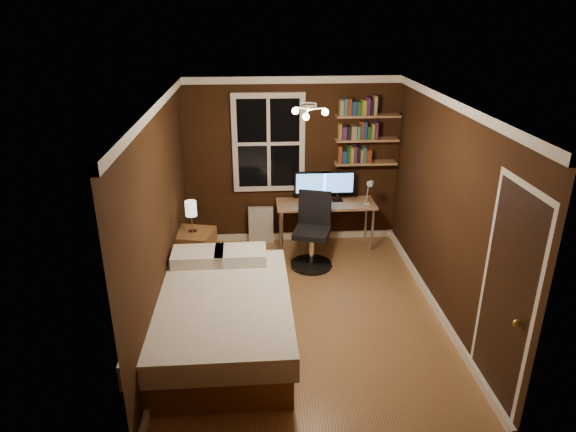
{
  "coord_description": "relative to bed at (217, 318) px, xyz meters",
  "views": [
    {
      "loc": [
        -0.56,
        -5.27,
        3.41
      ],
      "look_at": [
        -0.17,
        0.45,
        1.06
      ],
      "focal_mm": 32.0,
      "sensor_mm": 36.0,
      "label": 1
    }
  ],
  "objects": [
    {
      "name": "ceiling_fixture",
      "position": [
        1.0,
        0.46,
        2.09
      ],
      "size": [
        0.44,
        0.44,
        0.18
      ],
      "primitive_type": null,
      "color": "beige",
      "rests_on": "ceiling"
    },
    {
      "name": "bedside_lamp",
      "position": [
        -0.4,
        1.57,
        0.54
      ],
      "size": [
        0.15,
        0.15,
        0.44
      ],
      "primitive_type": null,
      "color": "white",
      "rests_on": "nightstand"
    },
    {
      "name": "wall_back",
      "position": [
        1.0,
        2.66,
        0.94
      ],
      "size": [
        3.2,
        0.04,
        2.5
      ],
      "primitive_type": "cube",
      "color": "black",
      "rests_on": "ground"
    },
    {
      "name": "wall_left",
      "position": [
        -0.6,
        0.56,
        0.94
      ],
      "size": [
        0.04,
        4.2,
        2.5
      ],
      "primitive_type": "cube",
      "color": "black",
      "rests_on": "ground"
    },
    {
      "name": "bookshelf_upper",
      "position": [
        2.08,
        2.54,
        1.64
      ],
      "size": [
        0.92,
        0.22,
        0.03
      ],
      "primitive_type": "cube",
      "color": "#A2794E",
      "rests_on": "wall_back"
    },
    {
      "name": "door_knob",
      "position": [
        2.55,
        -1.29,
        0.69
      ],
      "size": [
        0.06,
        0.06,
        0.06
      ],
      "primitive_type": "sphere",
      "color": "gold",
      "rests_on": "door"
    },
    {
      "name": "door",
      "position": [
        2.59,
        -0.99,
        0.71
      ],
      "size": [
        0.03,
        0.82,
        2.05
      ],
      "primitive_type": null,
      "color": "black",
      "rests_on": "ground"
    },
    {
      "name": "monitor_right",
      "position": [
        1.67,
        2.44,
        0.61
      ],
      "size": [
        0.5,
        0.12,
        0.46
      ],
      "primitive_type": null,
      "color": "black",
      "rests_on": "desk"
    },
    {
      "name": "window",
      "position": [
        0.65,
        2.63,
        1.24
      ],
      "size": [
        1.06,
        0.06,
        1.46
      ],
      "primitive_type": "cube",
      "color": "white",
      "rests_on": "wall_back"
    },
    {
      "name": "books_row_upper",
      "position": [
        2.08,
        2.54,
        1.77
      ],
      "size": [
        0.54,
        0.16,
        0.23
      ],
      "primitive_type": null,
      "color": "#225123",
      "rests_on": "bookshelf_upper"
    },
    {
      "name": "wall_right",
      "position": [
        2.6,
        0.56,
        0.94
      ],
      "size": [
        0.04,
        4.2,
        2.5
      ],
      "primitive_type": "cube",
      "color": "black",
      "rests_on": "ground"
    },
    {
      "name": "nightstand",
      "position": [
        -0.4,
        1.57,
        0.0
      ],
      "size": [
        0.61,
        0.61,
        0.63
      ],
      "primitive_type": "cube",
      "rotation": [
        0.0,
        0.0,
        -0.23
      ],
      "color": "brown",
      "rests_on": "ground"
    },
    {
      "name": "bookshelf_lower",
      "position": [
        2.08,
        2.54,
        0.94
      ],
      "size": [
        0.92,
        0.22,
        0.03
      ],
      "primitive_type": "cube",
      "color": "#A2794E",
      "rests_on": "wall_back"
    },
    {
      "name": "bookshelf_middle",
      "position": [
        2.08,
        2.54,
        1.29
      ],
      "size": [
        0.92,
        0.22,
        0.03
      ],
      "primitive_type": "cube",
      "color": "#A2794E",
      "rests_on": "wall_back"
    },
    {
      "name": "books_row_lower",
      "position": [
        2.08,
        2.54,
        1.07
      ],
      "size": [
        0.54,
        0.16,
        0.23
      ],
      "primitive_type": null,
      "color": "maroon",
      "rests_on": "bookshelf_lower"
    },
    {
      "name": "floor",
      "position": [
        1.0,
        0.56,
        -0.31
      ],
      "size": [
        4.2,
        4.2,
        0.0
      ],
      "primitive_type": "plane",
      "color": "brown",
      "rests_on": "ground"
    },
    {
      "name": "books_row_middle",
      "position": [
        2.08,
        2.54,
        1.42
      ],
      "size": [
        0.6,
        0.16,
        0.23
      ],
      "primitive_type": null,
      "color": "navy",
      "rests_on": "bookshelf_middle"
    },
    {
      "name": "office_chair",
      "position": [
        1.22,
        1.74,
        0.1
      ],
      "size": [
        0.59,
        0.59,
        1.06
      ],
      "rotation": [
        0.0,
        0.0,
        -0.29
      ],
      "color": "black",
      "rests_on": "ground"
    },
    {
      "name": "radiator",
      "position": [
        0.51,
        2.56,
        -0.03
      ],
      "size": [
        0.38,
        0.13,
        0.57
      ],
      "primitive_type": "cube",
      "color": "silver",
      "rests_on": "ground"
    },
    {
      "name": "desk_lamp",
      "position": [
        2.08,
        2.19,
        0.6
      ],
      "size": [
        0.14,
        0.32,
        0.44
      ],
      "primitive_type": null,
      "color": "silver",
      "rests_on": "desk"
    },
    {
      "name": "ceiling",
      "position": [
        1.0,
        0.56,
        2.19
      ],
      "size": [
        3.2,
        4.2,
        0.02
      ],
      "primitive_type": "cube",
      "color": "white",
      "rests_on": "wall_back"
    },
    {
      "name": "monitor_left",
      "position": [
        1.26,
        2.44,
        0.61
      ],
      "size": [
        0.5,
        0.12,
        0.46
      ],
      "primitive_type": null,
      "color": "black",
      "rests_on": "desk"
    },
    {
      "name": "desk",
      "position": [
        1.48,
        2.37,
        0.32
      ],
      "size": [
        1.46,
        0.55,
        0.7
      ],
      "color": "#A2794E",
      "rests_on": "ground"
    },
    {
      "name": "bed",
      "position": [
        0.0,
        0.0,
        0.0
      ],
      "size": [
        1.57,
        2.17,
        0.73
      ],
      "rotation": [
        0.0,
        0.0,
        0.01
      ],
      "color": "brown",
      "rests_on": "ground"
    }
  ]
}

